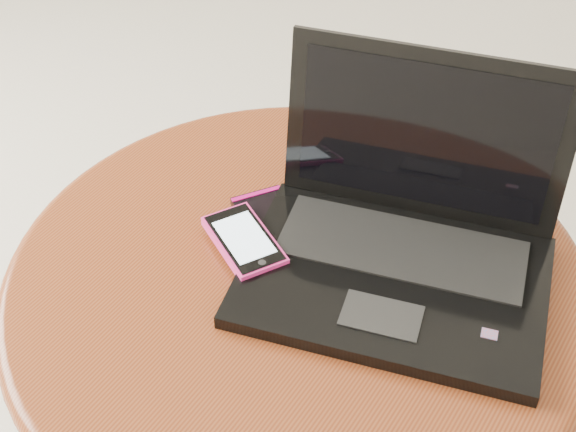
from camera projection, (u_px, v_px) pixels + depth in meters
The scene contains 4 objects.
table at pixel (297, 336), 0.99m from camera, with size 0.67×0.67×0.53m.
laptop at pixel (403, 238), 0.90m from camera, with size 0.39×0.34×0.22m.
phone_black at pixel (273, 225), 0.96m from camera, with size 0.14×0.12×0.01m.
phone_pink at pixel (244, 241), 0.93m from camera, with size 0.13×0.11×0.01m.
Camera 1 is at (0.35, -0.58, 1.19)m, focal length 50.54 mm.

